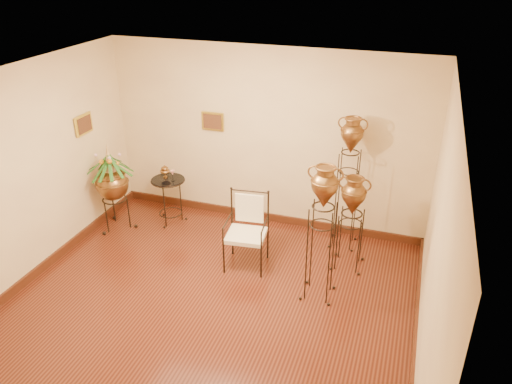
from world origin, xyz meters
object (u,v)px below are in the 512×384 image
(armchair, at_px, (246,232))
(side_table, at_px, (170,200))
(amphora_tall, at_px, (348,182))
(amphora_mid, at_px, (322,233))
(planter_urn, at_px, (112,181))

(armchair, xyz_separation_m, side_table, (-1.58, 0.78, -0.14))
(amphora_tall, height_order, armchair, amphora_tall)
(amphora_mid, xyz_separation_m, armchair, (-1.09, 0.32, -0.39))
(planter_urn, relative_size, armchair, 1.36)
(amphora_mid, distance_m, side_table, 2.94)
(amphora_mid, relative_size, planter_urn, 1.26)
(amphora_tall, height_order, amphora_mid, amphora_tall)
(amphora_tall, xyz_separation_m, armchair, (-1.18, -0.99, -0.49))
(amphora_mid, relative_size, side_table, 1.91)
(armchair, height_order, side_table, armchair)
(armchair, distance_m, side_table, 1.77)
(planter_urn, distance_m, side_table, 0.94)
(amphora_tall, xyz_separation_m, side_table, (-2.77, -0.21, -0.63))
(amphora_tall, height_order, planter_urn, amphora_tall)
(armchair, bearing_deg, side_table, 147.11)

